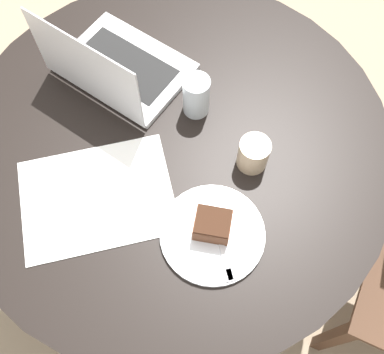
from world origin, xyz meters
The scene contains 9 objects.
ground_plane centered at (0.00, 0.00, 0.00)m, with size 12.00×12.00×0.00m, color gray.
dining_table centered at (0.00, 0.00, 0.59)m, with size 1.14×1.14×0.74m.
paper_document centered at (-0.21, -0.13, 0.74)m, with size 0.37×0.28×0.00m.
plate centered at (0.04, -0.28, 0.74)m, with size 0.25×0.25×0.01m.
cake_slice centered at (0.04, -0.26, 0.78)m, with size 0.10×0.10×0.05m.
fork centered at (0.05, -0.32, 0.75)m, with size 0.03×0.17×0.00m.
coffee_glass centered at (0.18, -0.11, 0.78)m, with size 0.08×0.08×0.09m.
water_glass centered at (0.08, 0.08, 0.80)m, with size 0.07×0.07×0.12m.
laptop centered at (-0.11, 0.22, 0.78)m, with size 0.41×0.42×0.23m.
Camera 1 is at (-0.07, -0.58, 1.75)m, focal length 42.00 mm.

